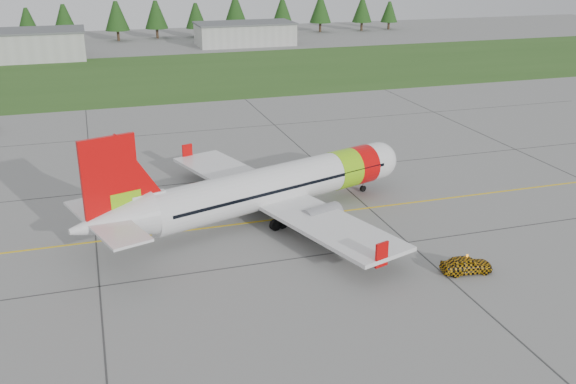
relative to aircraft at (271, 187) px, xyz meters
name	(u,v)px	position (x,y,z in m)	size (l,w,h in m)	color
ground	(295,259)	(-0.56, -8.74, -2.91)	(320.00, 320.00, 0.00)	gray
aircraft	(271,187)	(0.00, 0.00, 0.00)	(32.26, 30.56, 10.09)	silver
follow_me_car	(468,249)	(11.17, -14.83, -0.96)	(1.57, 1.33, 3.90)	#D7980B
grass_strip	(164,75)	(-0.56, 73.26, -2.89)	(320.00, 50.00, 0.03)	#30561E
taxi_guideline	(267,220)	(-0.56, -0.74, -2.90)	(120.00, 0.25, 0.02)	gold
hangar_west	(8,46)	(-30.56, 101.26, 0.09)	(32.00, 14.00, 6.00)	#A8A8A3
hangar_east	(245,34)	(24.44, 109.26, -0.31)	(24.00, 12.00, 5.20)	#A8A8A3
treeline	(136,20)	(-0.56, 129.26, 2.09)	(160.00, 8.00, 10.00)	#1C3F14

